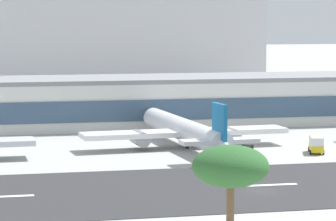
{
  "coord_description": "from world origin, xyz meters",
  "views": [
    {
      "loc": [
        -42.21,
        -123.65,
        25.84
      ],
      "look_at": [
        -5.31,
        39.75,
        8.27
      ],
      "focal_mm": 94.51,
      "sensor_mm": 36.0,
      "label": 1
    }
  ],
  "objects_px": {
    "distant_hotel_block": "(110,22)",
    "airliner_blue_tail_gate_1": "(187,131)",
    "palm_tree_1": "(231,169)",
    "service_baggage_tug_1": "(247,151)",
    "terminal_building": "(146,101)",
    "service_box_truck_0": "(316,144)"
  },
  "relations": [
    {
      "from": "airliner_blue_tail_gate_1",
      "to": "service_baggage_tug_1",
      "type": "distance_m",
      "value": 15.18
    },
    {
      "from": "terminal_building",
      "to": "service_baggage_tug_1",
      "type": "bearing_deg",
      "value": -79.95
    },
    {
      "from": "distant_hotel_block",
      "to": "service_box_truck_0",
      "type": "distance_m",
      "value": 147.64
    },
    {
      "from": "distant_hotel_block",
      "to": "airliner_blue_tail_gate_1",
      "type": "relative_size",
      "value": 1.98
    },
    {
      "from": "terminal_building",
      "to": "palm_tree_1",
      "type": "bearing_deg",
      "value": -98.33
    },
    {
      "from": "service_box_truck_0",
      "to": "palm_tree_1",
      "type": "height_order",
      "value": "palm_tree_1"
    },
    {
      "from": "airliner_blue_tail_gate_1",
      "to": "palm_tree_1",
      "type": "height_order",
      "value": "palm_tree_1"
    },
    {
      "from": "service_baggage_tug_1",
      "to": "palm_tree_1",
      "type": "bearing_deg",
      "value": 133.1
    },
    {
      "from": "terminal_building",
      "to": "palm_tree_1",
      "type": "distance_m",
      "value": 139.73
    },
    {
      "from": "service_baggage_tug_1",
      "to": "palm_tree_1",
      "type": "xyz_separation_m",
      "value": [
        -29.4,
        -86.3,
        12.1
      ]
    },
    {
      "from": "distant_hotel_block",
      "to": "palm_tree_1",
      "type": "xyz_separation_m",
      "value": [
        -26.47,
        -231.89,
        -11.16
      ]
    },
    {
      "from": "service_box_truck_0",
      "to": "service_baggage_tug_1",
      "type": "distance_m",
      "value": 14.07
    },
    {
      "from": "distant_hotel_block",
      "to": "airliner_blue_tail_gate_1",
      "type": "height_order",
      "value": "distant_hotel_block"
    },
    {
      "from": "distant_hotel_block",
      "to": "airliner_blue_tail_gate_1",
      "type": "xyz_separation_m",
      "value": [
        -5.79,
        -133.39,
        -20.9
      ]
    },
    {
      "from": "service_box_truck_0",
      "to": "airliner_blue_tail_gate_1",
      "type": "bearing_deg",
      "value": 80.19
    },
    {
      "from": "terminal_building",
      "to": "palm_tree_1",
      "type": "relative_size",
      "value": 9.69
    },
    {
      "from": "distant_hotel_block",
      "to": "palm_tree_1",
      "type": "bearing_deg",
      "value": -96.51
    },
    {
      "from": "terminal_building",
      "to": "palm_tree_1",
      "type": "xyz_separation_m",
      "value": [
        -20.22,
        -138.07,
        7.28
      ]
    },
    {
      "from": "terminal_building",
      "to": "service_box_truck_0",
      "type": "bearing_deg",
      "value": -65.57
    },
    {
      "from": "service_baggage_tug_1",
      "to": "service_box_truck_0",
      "type": "bearing_deg",
      "value": -115.35
    },
    {
      "from": "airliner_blue_tail_gate_1",
      "to": "distant_hotel_block",
      "type": "bearing_deg",
      "value": -6.6
    },
    {
      "from": "palm_tree_1",
      "to": "service_baggage_tug_1",
      "type": "bearing_deg",
      "value": 71.19
    }
  ]
}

